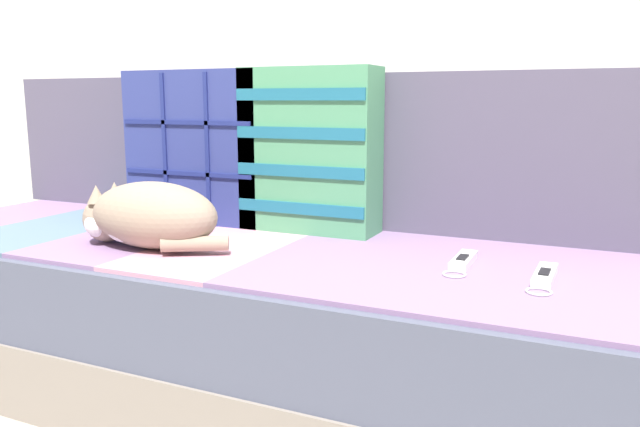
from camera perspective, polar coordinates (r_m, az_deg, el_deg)
The scene contains 8 objects.
ground_plane at distance 1.63m, azimuth -10.08°, elevation -17.22°, with size 14.00×14.00×0.00m, color #A89E8E.
couch at distance 1.67m, azimuth -7.21°, elevation -9.09°, with size 2.10×0.79×0.40m.
sofa_backrest at distance 1.86m, azimuth -2.23°, elevation 6.01°, with size 2.06×0.14×0.42m.
throw_pillow_quilted at distance 1.86m, azimuth -10.95°, elevation 6.02°, with size 0.45×0.14×0.44m.
throw_pillow_striped at distance 1.68m, azimuth -0.94°, elevation 5.79°, with size 0.37×0.14×0.44m.
sleeping_cat at distance 1.56m, azimuth -15.64°, elevation -0.23°, with size 0.41×0.20×0.16m.
game_remote_near at distance 1.32m, azimuth 19.83°, elevation -5.43°, with size 0.05×0.20×0.02m.
game_remote_far at distance 1.38m, azimuth 12.92°, elevation -4.31°, with size 0.05×0.19×0.02m.
Camera 1 is at (0.84, -1.18, 0.75)m, focal length 35.00 mm.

